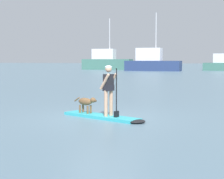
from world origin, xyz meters
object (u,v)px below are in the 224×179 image
moored_boat_far_starboard (107,62)px  paddleboard (106,117)px  dog (86,102)px  moored_boat_center (152,62)px  person_paddler (109,87)px

moored_boat_far_starboard → paddleboard: bearing=-66.9°
moored_boat_far_starboard → dog: bearing=-67.6°
dog → moored_boat_center: bearing=103.7°
dog → moored_boat_center: (-12.98, 53.30, 1.07)m
paddleboard → person_paddler: (0.13, -0.04, 1.04)m
paddleboard → moored_boat_center: bearing=104.5°
paddleboard → moored_boat_center: (-13.86, 53.60, 1.51)m
moored_boat_far_starboard → moored_boat_center: bearing=-24.9°
moored_boat_far_starboard → person_paddler: bearing=-66.8°
dog → moored_boat_center: 54.86m
moored_boat_far_starboard → moored_boat_center: 12.32m
moored_boat_far_starboard → moored_boat_center: moored_boat_center is taller
person_paddler → moored_boat_far_starboard: 63.99m
moored_boat_far_starboard → moored_boat_center: size_ratio=1.00×
paddleboard → dog: (-0.88, 0.30, 0.44)m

